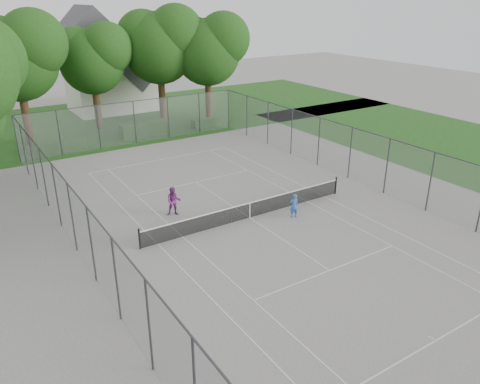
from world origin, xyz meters
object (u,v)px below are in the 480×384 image
tennis_net (250,209)px  woman_player (174,201)px  house (111,69)px  girl_player (294,206)px

tennis_net → woman_player: size_ratio=7.80×
house → woman_player: 28.43m
girl_player → woman_player: size_ratio=0.83×
tennis_net → girl_player: girl_player is taller
woman_player → girl_player: bearing=-11.0°
tennis_net → girl_player: bearing=-29.5°
woman_player → tennis_net: bearing=-14.2°
house → woman_player: bearing=-102.3°
tennis_net → woman_player: woman_player is taller
house → woman_player: size_ratio=6.39×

